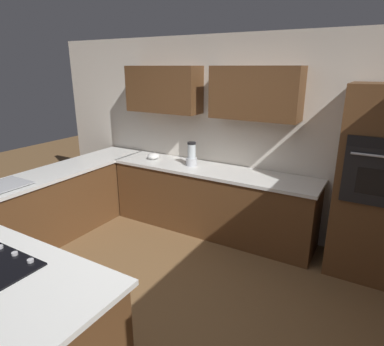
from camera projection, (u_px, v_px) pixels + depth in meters
name	position (u px, v px, depth m)	size (l,w,h in m)	color
ground_plane	(137.00, 303.00, 3.24)	(14.00, 14.00, 0.00)	brown
wall_back	(225.00, 125.00, 4.51)	(6.00, 0.44, 2.60)	silver
lower_cabinets_back	(210.00, 202.00, 4.56)	(2.80, 0.60, 0.86)	brown
countertop_back	(211.00, 170.00, 4.43)	(2.84, 0.64, 0.04)	silver
lower_cabinets_side	(55.00, 206.00, 4.43)	(0.60, 2.90, 0.86)	brown
countertop_side	(51.00, 173.00, 4.30)	(0.64, 2.94, 0.04)	silver
wall_oven	(379.00, 185.00, 3.44)	(0.80, 0.66, 2.05)	brown
blender	(192.00, 156.00, 4.52)	(0.15, 0.15, 0.33)	silver
mixing_bowl	(153.00, 156.00, 4.87)	(0.17, 0.17, 0.10)	white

